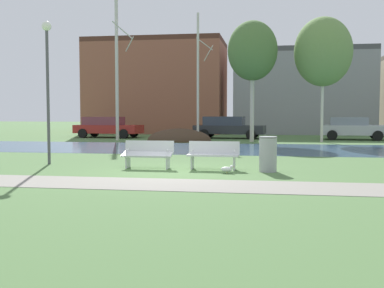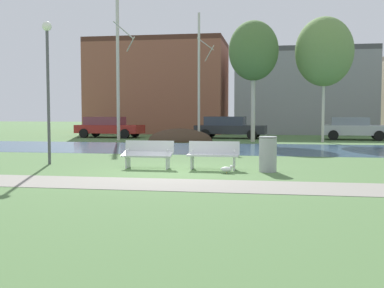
{
  "view_description": "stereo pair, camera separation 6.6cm",
  "coord_description": "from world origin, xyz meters",
  "px_view_note": "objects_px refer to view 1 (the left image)",
  "views": [
    {
      "loc": [
        2.73,
        -13.74,
        1.78
      ],
      "look_at": [
        0.3,
        1.4,
        0.75
      ],
      "focal_mm": 44.66,
      "sensor_mm": 36.0,
      "label": 1
    },
    {
      "loc": [
        2.8,
        -13.73,
        1.78
      ],
      "look_at": [
        0.3,
        1.4,
        0.75
      ],
      "focal_mm": 44.66,
      "sensor_mm": 36.0,
      "label": 2
    }
  ],
  "objects_px": {
    "seagull": "(227,169)",
    "trash_bin": "(268,154)",
    "streetlamp": "(47,68)",
    "bench_right": "(213,154)",
    "parked_hatch_third_silver": "(353,128)",
    "parked_van_nearest_red": "(107,127)",
    "bench_left": "(148,153)",
    "parked_sedan_second_dark": "(228,127)"
  },
  "relations": [
    {
      "from": "seagull",
      "to": "trash_bin",
      "type": "bearing_deg",
      "value": 26.36
    },
    {
      "from": "seagull",
      "to": "streetlamp",
      "type": "xyz_separation_m",
      "value": [
        -6.23,
        1.5,
        3.14
      ]
    },
    {
      "from": "seagull",
      "to": "streetlamp",
      "type": "distance_m",
      "value": 7.14
    },
    {
      "from": "bench_right",
      "to": "parked_hatch_third_silver",
      "type": "relative_size",
      "value": 0.38
    },
    {
      "from": "trash_bin",
      "to": "parked_hatch_third_silver",
      "type": "relative_size",
      "value": 0.25
    },
    {
      "from": "parked_van_nearest_red",
      "to": "parked_hatch_third_silver",
      "type": "relative_size",
      "value": 1.12
    },
    {
      "from": "parked_van_nearest_red",
      "to": "trash_bin",
      "type": "bearing_deg",
      "value": -57.63
    },
    {
      "from": "streetlamp",
      "to": "parked_van_nearest_red",
      "type": "distance_m",
      "value": 17.26
    },
    {
      "from": "trash_bin",
      "to": "streetlamp",
      "type": "distance_m",
      "value": 7.94
    },
    {
      "from": "bench_right",
      "to": "seagull",
      "type": "bearing_deg",
      "value": -60.34
    },
    {
      "from": "parked_van_nearest_red",
      "to": "streetlamp",
      "type": "bearing_deg",
      "value": -77.35
    },
    {
      "from": "bench_left",
      "to": "parked_van_nearest_red",
      "type": "height_order",
      "value": "parked_van_nearest_red"
    },
    {
      "from": "bench_left",
      "to": "parked_hatch_third_silver",
      "type": "xyz_separation_m",
      "value": [
        9.1,
        17.23,
        0.3
      ]
    },
    {
      "from": "trash_bin",
      "to": "streetlamp",
      "type": "xyz_separation_m",
      "value": [
        -7.41,
        0.92,
        2.73
      ]
    },
    {
      "from": "bench_left",
      "to": "streetlamp",
      "type": "bearing_deg",
      "value": 170.5
    },
    {
      "from": "parked_van_nearest_red",
      "to": "bench_right",
      "type": "bearing_deg",
      "value": -61.26
    },
    {
      "from": "trash_bin",
      "to": "seagull",
      "type": "distance_m",
      "value": 1.37
    },
    {
      "from": "seagull",
      "to": "parked_sedan_second_dark",
      "type": "relative_size",
      "value": 0.08
    },
    {
      "from": "bench_right",
      "to": "parked_sedan_second_dark",
      "type": "height_order",
      "value": "parked_sedan_second_dark"
    },
    {
      "from": "bench_left",
      "to": "streetlamp",
      "type": "xyz_separation_m",
      "value": [
        -3.64,
        0.61,
        2.8
      ]
    },
    {
      "from": "bench_right",
      "to": "seagull",
      "type": "xyz_separation_m",
      "value": [
        0.51,
        -0.89,
        -0.34
      ]
    },
    {
      "from": "seagull",
      "to": "parked_sedan_second_dark",
      "type": "bearing_deg",
      "value": 94.8
    },
    {
      "from": "bench_left",
      "to": "seagull",
      "type": "bearing_deg",
      "value": -18.89
    },
    {
      "from": "parked_hatch_third_silver",
      "to": "trash_bin",
      "type": "bearing_deg",
      "value": -106.93
    },
    {
      "from": "trash_bin",
      "to": "parked_van_nearest_red",
      "type": "height_order",
      "value": "parked_van_nearest_red"
    },
    {
      "from": "parked_sedan_second_dark",
      "to": "trash_bin",
      "type": "bearing_deg",
      "value": -81.36
    },
    {
      "from": "streetlamp",
      "to": "bench_left",
      "type": "bearing_deg",
      "value": -9.5
    },
    {
      "from": "streetlamp",
      "to": "parked_van_nearest_red",
      "type": "relative_size",
      "value": 1.01
    },
    {
      "from": "streetlamp",
      "to": "parked_hatch_third_silver",
      "type": "xyz_separation_m",
      "value": [
        12.74,
        16.63,
        -2.51
      ]
    },
    {
      "from": "parked_sedan_second_dark",
      "to": "parked_hatch_third_silver",
      "type": "height_order",
      "value": "parked_sedan_second_dark"
    },
    {
      "from": "parked_hatch_third_silver",
      "to": "parked_van_nearest_red",
      "type": "bearing_deg",
      "value": 179.87
    },
    {
      "from": "bench_right",
      "to": "parked_van_nearest_red",
      "type": "distance_m",
      "value": 19.7
    },
    {
      "from": "streetlamp",
      "to": "parked_hatch_third_silver",
      "type": "height_order",
      "value": "streetlamp"
    },
    {
      "from": "seagull",
      "to": "parked_van_nearest_red",
      "type": "bearing_deg",
      "value": 118.78
    },
    {
      "from": "bench_right",
      "to": "streetlamp",
      "type": "height_order",
      "value": "streetlamp"
    },
    {
      "from": "bench_right",
      "to": "streetlamp",
      "type": "xyz_separation_m",
      "value": [
        -5.73,
        0.61,
        2.8
      ]
    },
    {
      "from": "trash_bin",
      "to": "parked_sedan_second_dark",
      "type": "relative_size",
      "value": 0.22
    },
    {
      "from": "seagull",
      "to": "streetlamp",
      "type": "bearing_deg",
      "value": 166.5
    },
    {
      "from": "seagull",
      "to": "parked_hatch_third_silver",
      "type": "xyz_separation_m",
      "value": [
        6.51,
        18.12,
        0.64
      ]
    },
    {
      "from": "parked_van_nearest_red",
      "to": "parked_hatch_third_silver",
      "type": "distance_m",
      "value": 16.49
    },
    {
      "from": "streetlamp",
      "to": "parked_van_nearest_red",
      "type": "xyz_separation_m",
      "value": [
        -3.74,
        16.66,
        -2.51
      ]
    },
    {
      "from": "bench_left",
      "to": "parked_hatch_third_silver",
      "type": "relative_size",
      "value": 0.38
    }
  ]
}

